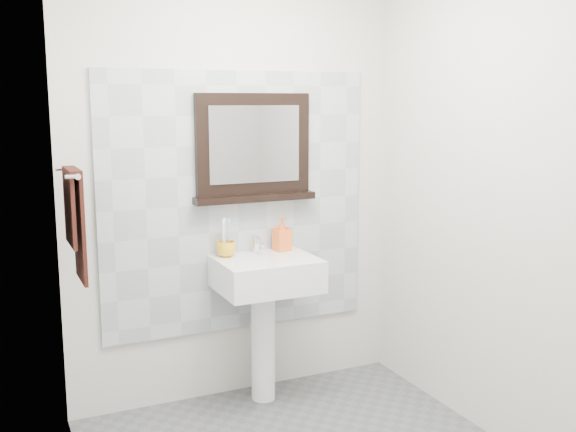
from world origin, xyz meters
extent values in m
cube|color=silver|center=(0.00, 1.10, 1.25)|extent=(2.00, 0.01, 2.50)
cube|color=silver|center=(0.00, -1.10, 1.25)|extent=(2.00, 0.01, 2.50)
cube|color=silver|center=(-1.00, 0.00, 1.25)|extent=(0.01, 2.20, 2.50)
cube|color=silver|center=(1.00, 0.00, 1.25)|extent=(0.01, 2.20, 2.50)
cube|color=#ACB6BA|center=(0.00, 1.09, 1.15)|extent=(1.60, 0.02, 1.50)
cylinder|color=white|center=(0.08, 0.92, 0.34)|extent=(0.14, 0.14, 0.68)
cube|color=white|center=(0.08, 0.86, 0.77)|extent=(0.55, 0.44, 0.18)
cylinder|color=silver|center=(0.08, 0.84, 0.85)|extent=(0.32, 0.32, 0.02)
cylinder|color=#4C4C4F|center=(0.08, 0.84, 0.86)|extent=(0.04, 0.04, 0.00)
cylinder|color=silver|center=(0.08, 1.01, 0.91)|extent=(0.04, 0.04, 0.09)
cylinder|color=silver|center=(0.08, 0.96, 0.93)|extent=(0.02, 0.10, 0.02)
cube|color=silver|center=(0.08, 1.02, 0.96)|extent=(0.02, 0.07, 0.01)
imported|color=#F1AE1C|center=(-0.11, 0.99, 0.90)|extent=(0.13, 0.13, 0.09)
cylinder|color=white|center=(-0.13, 0.98, 0.97)|extent=(0.01, 0.01, 0.19)
cube|color=white|center=(-0.13, 0.98, 1.07)|extent=(0.01, 0.01, 0.03)
cylinder|color=#66ABE9|center=(-0.09, 0.99, 0.97)|extent=(0.01, 0.01, 0.19)
cube|color=#66ABE9|center=(-0.09, 0.99, 1.07)|extent=(0.01, 0.01, 0.03)
cylinder|color=white|center=(-0.11, 1.01, 0.97)|extent=(0.01, 0.01, 0.19)
cube|color=white|center=(-0.11, 1.01, 1.07)|extent=(0.01, 0.01, 0.03)
imported|color=#FF3F1E|center=(0.25, 1.01, 0.96)|extent=(0.10, 0.10, 0.19)
cube|color=black|center=(0.09, 1.07, 1.49)|extent=(0.69, 0.06, 0.58)
cube|color=#99999E|center=(0.09, 1.03, 1.49)|extent=(0.55, 0.01, 0.44)
cube|color=black|center=(0.09, 1.04, 1.18)|extent=(0.73, 0.11, 0.04)
cylinder|color=silver|center=(-0.94, 0.79, 1.40)|extent=(0.03, 0.40, 0.03)
cylinder|color=silver|center=(-0.97, 0.60, 1.40)|extent=(0.05, 0.02, 0.02)
cylinder|color=silver|center=(-0.97, 0.98, 1.40)|extent=(0.05, 0.02, 0.02)
cube|color=black|center=(-0.93, 0.79, 1.13)|extent=(0.02, 0.30, 0.52)
cube|color=black|center=(-0.96, 0.79, 1.22)|extent=(0.02, 0.30, 0.34)
cube|color=black|center=(-0.94, 0.79, 1.40)|extent=(0.06, 0.30, 0.03)
camera|label=1|loc=(-1.35, -2.53, 1.73)|focal=42.00mm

